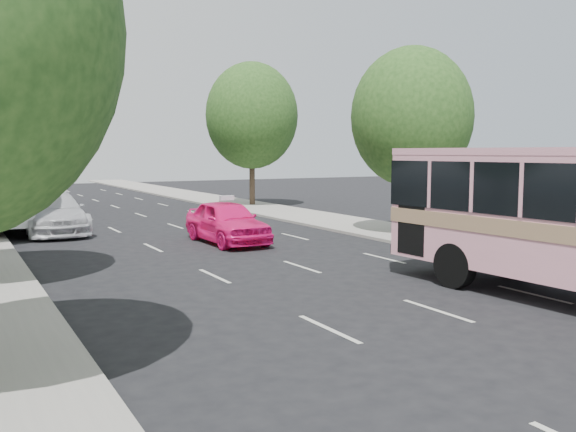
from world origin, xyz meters
TOP-DOWN VIEW (x-y plane):
  - ground at (0.00, 0.00)m, footprint 120.00×120.00m
  - sidewalk_right at (8.50, 20.00)m, footprint 4.00×90.00m
  - tree_right_near at (8.78, 7.94)m, footprint 5.10×5.10m
  - tree_right_far at (9.08, 23.94)m, footprint 6.00×6.00m
  - pink_taxi at (1.00, 9.76)m, footprint 1.99×4.94m
  - white_pickup at (-4.50, 16.12)m, footprint 2.63×6.19m
  - tour_coach_front at (-6.30, 19.73)m, footprint 3.32×11.79m
  - tour_coach_rear at (-4.50, 31.69)m, footprint 2.85×12.14m
  - taxi_roof_sign at (1.00, 9.76)m, footprint 0.55×0.18m

SIDE VIEW (x-z plane):
  - ground at x=0.00m, z-range 0.00..0.00m
  - sidewalk_right at x=8.50m, z-range 0.00..0.12m
  - pink_taxi at x=1.00m, z-range 0.00..1.68m
  - white_pickup at x=-4.50m, z-range 0.00..1.78m
  - taxi_roof_sign at x=1.00m, z-range 1.68..1.86m
  - tour_coach_front at x=-6.30m, z-range 0.36..3.84m
  - tour_coach_rear at x=-4.50m, z-range 0.37..3.99m
  - tree_right_near at x=8.78m, z-range 1.23..9.18m
  - tree_right_far at x=9.08m, z-range 1.45..10.80m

